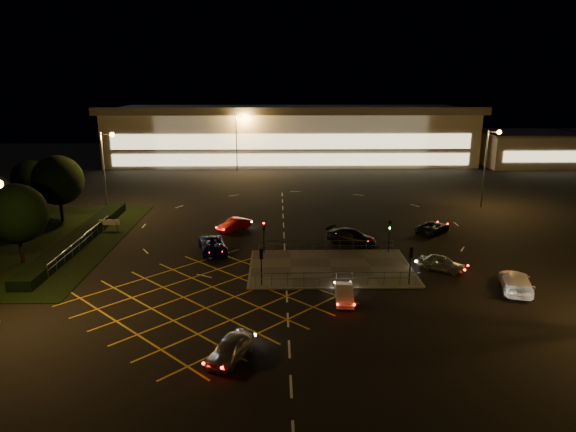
{
  "coord_description": "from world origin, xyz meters",
  "views": [
    {
      "loc": [
        -2.69,
        -44.69,
        16.3
      ],
      "look_at": [
        -1.56,
        8.55,
        2.0
      ],
      "focal_mm": 32.0,
      "sensor_mm": 36.0,
      "label": 1
    }
  ],
  "objects_px": {
    "signal_se": "(411,258)",
    "car_east_grey": "(433,227)",
    "car_right_silver": "(442,263)",
    "signal_nw": "(264,230)",
    "car_left_blue": "(213,246)",
    "signal_sw": "(261,259)",
    "signal_ne": "(389,230)",
    "car_far_dkgrey": "(351,237)",
    "car_near_silver": "(230,348)",
    "car_circ_red": "(234,225)",
    "car_queue_white": "(344,294)",
    "car_approach_white": "(516,282)"
  },
  "relations": [
    {
      "from": "car_near_silver",
      "to": "car_queue_white",
      "type": "bearing_deg",
      "value": 69.16
    },
    {
      "from": "signal_nw",
      "to": "car_queue_white",
      "type": "distance_m",
      "value": 12.8
    },
    {
      "from": "signal_nw",
      "to": "car_approach_white",
      "type": "xyz_separation_m",
      "value": [
        20.16,
        -9.27,
        -1.59
      ]
    },
    {
      "from": "signal_nw",
      "to": "car_right_silver",
      "type": "height_order",
      "value": "signal_nw"
    },
    {
      "from": "signal_se",
      "to": "car_east_grey",
      "type": "xyz_separation_m",
      "value": [
        6.26,
        14.6,
        -1.74
      ]
    },
    {
      "from": "signal_nw",
      "to": "car_circ_red",
      "type": "xyz_separation_m",
      "value": [
        -3.5,
        7.94,
        -1.7
      ]
    },
    {
      "from": "signal_ne",
      "to": "car_east_grey",
      "type": "relative_size",
      "value": 0.69
    },
    {
      "from": "signal_nw",
      "to": "car_right_silver",
      "type": "bearing_deg",
      "value": -17.01
    },
    {
      "from": "car_left_blue",
      "to": "car_approach_white",
      "type": "height_order",
      "value": "car_approach_white"
    },
    {
      "from": "signal_se",
      "to": "signal_ne",
      "type": "height_order",
      "value": "same"
    },
    {
      "from": "signal_sw",
      "to": "signal_se",
      "type": "xyz_separation_m",
      "value": [
        12.0,
        0.0,
        0.0
      ]
    },
    {
      "from": "car_queue_white",
      "to": "car_east_grey",
      "type": "distance_m",
      "value": 21.27
    },
    {
      "from": "signal_sw",
      "to": "car_east_grey",
      "type": "relative_size",
      "value": 0.69
    },
    {
      "from": "signal_se",
      "to": "car_far_dkgrey",
      "type": "distance_m",
      "value": 11.56
    },
    {
      "from": "car_circ_red",
      "to": "car_near_silver",
      "type": "bearing_deg",
      "value": -43.53
    },
    {
      "from": "car_near_silver",
      "to": "car_right_silver",
      "type": "xyz_separation_m",
      "value": [
        17.2,
        14.25,
        -0.01
      ]
    },
    {
      "from": "signal_se",
      "to": "car_queue_white",
      "type": "relative_size",
      "value": 0.85
    },
    {
      "from": "car_near_silver",
      "to": "car_east_grey",
      "type": "relative_size",
      "value": 0.9
    },
    {
      "from": "signal_sw",
      "to": "car_queue_white",
      "type": "height_order",
      "value": "signal_sw"
    },
    {
      "from": "signal_sw",
      "to": "signal_se",
      "type": "height_order",
      "value": "same"
    },
    {
      "from": "signal_se",
      "to": "car_approach_white",
      "type": "distance_m",
      "value": 8.42
    },
    {
      "from": "signal_nw",
      "to": "signal_ne",
      "type": "distance_m",
      "value": 12.0
    },
    {
      "from": "signal_nw",
      "to": "car_near_silver",
      "type": "bearing_deg",
      "value": -94.66
    },
    {
      "from": "car_approach_white",
      "to": "car_queue_white",
      "type": "bearing_deg",
      "value": 24.27
    },
    {
      "from": "car_near_silver",
      "to": "car_right_silver",
      "type": "distance_m",
      "value": 22.34
    },
    {
      "from": "car_near_silver",
      "to": "car_far_dkgrey",
      "type": "distance_m",
      "value": 24.36
    },
    {
      "from": "signal_sw",
      "to": "car_queue_white",
      "type": "distance_m",
      "value": 7.21
    },
    {
      "from": "car_queue_white",
      "to": "car_east_grey",
      "type": "relative_size",
      "value": 0.81
    },
    {
      "from": "signal_nw",
      "to": "car_circ_red",
      "type": "distance_m",
      "value": 8.85
    },
    {
      "from": "signal_nw",
      "to": "car_left_blue",
      "type": "height_order",
      "value": "signal_nw"
    },
    {
      "from": "signal_se",
      "to": "car_near_silver",
      "type": "relative_size",
      "value": 0.77
    },
    {
      "from": "car_far_dkgrey",
      "to": "signal_ne",
      "type": "bearing_deg",
      "value": -100.12
    },
    {
      "from": "signal_se",
      "to": "car_approach_white",
      "type": "height_order",
      "value": "signal_se"
    },
    {
      "from": "car_east_grey",
      "to": "car_approach_white",
      "type": "distance_m",
      "value": 15.99
    },
    {
      "from": "car_near_silver",
      "to": "car_left_blue",
      "type": "distance_m",
      "value": 19.79
    },
    {
      "from": "signal_sw",
      "to": "car_queue_white",
      "type": "bearing_deg",
      "value": 154.55
    },
    {
      "from": "signal_ne",
      "to": "car_left_blue",
      "type": "relative_size",
      "value": 0.61
    },
    {
      "from": "signal_sw",
      "to": "car_right_silver",
      "type": "relative_size",
      "value": 0.78
    },
    {
      "from": "car_circ_red",
      "to": "car_approach_white",
      "type": "height_order",
      "value": "car_approach_white"
    },
    {
      "from": "signal_ne",
      "to": "car_right_silver",
      "type": "xyz_separation_m",
      "value": [
        3.65,
        -4.79,
        -1.68
      ]
    },
    {
      "from": "car_near_silver",
      "to": "car_far_dkgrey",
      "type": "height_order",
      "value": "car_far_dkgrey"
    },
    {
      "from": "car_right_silver",
      "to": "car_circ_red",
      "type": "xyz_separation_m",
      "value": [
        -19.15,
        12.73,
        -0.02
      ]
    },
    {
      "from": "signal_se",
      "to": "car_right_silver",
      "type": "height_order",
      "value": "signal_se"
    },
    {
      "from": "signal_sw",
      "to": "car_east_grey",
      "type": "distance_m",
      "value": 23.44
    },
    {
      "from": "car_left_blue",
      "to": "car_circ_red",
      "type": "relative_size",
      "value": 1.28
    },
    {
      "from": "car_near_silver",
      "to": "car_circ_red",
      "type": "bearing_deg",
      "value": 117.67
    },
    {
      "from": "car_left_blue",
      "to": "car_right_silver",
      "type": "relative_size",
      "value": 1.28
    },
    {
      "from": "car_queue_white",
      "to": "car_circ_red",
      "type": "xyz_separation_m",
      "value": [
        -9.82,
        18.94,
        0.06
      ]
    },
    {
      "from": "signal_sw",
      "to": "car_right_silver",
      "type": "bearing_deg",
      "value": -168.45
    },
    {
      "from": "signal_nw",
      "to": "car_east_grey",
      "type": "relative_size",
      "value": 0.69
    }
  ]
}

